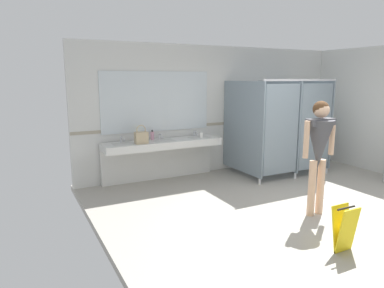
{
  "coord_description": "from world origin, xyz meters",
  "views": [
    {
      "loc": [
        -4.1,
        -3.67,
        2.05
      ],
      "look_at": [
        -1.79,
        0.85,
        1.08
      ],
      "focal_mm": 32.59,
      "sensor_mm": 36.0,
      "label": 1
    }
  ],
  "objects_px": {
    "handbag": "(141,137)",
    "paper_cup": "(201,135)",
    "soap_dispenser": "(152,136)",
    "person_standing": "(319,143)",
    "wet_floor_sign": "(345,228)"
  },
  "relations": [
    {
      "from": "handbag",
      "to": "paper_cup",
      "type": "relative_size",
      "value": 3.43
    },
    {
      "from": "soap_dispenser",
      "to": "paper_cup",
      "type": "bearing_deg",
      "value": -14.59
    },
    {
      "from": "person_standing",
      "to": "wet_floor_sign",
      "type": "xyz_separation_m",
      "value": [
        -0.58,
        -1.01,
        -0.81
      ]
    },
    {
      "from": "person_standing",
      "to": "handbag",
      "type": "distance_m",
      "value": 3.13
    },
    {
      "from": "paper_cup",
      "to": "person_standing",
      "type": "bearing_deg",
      "value": -77.06
    },
    {
      "from": "person_standing",
      "to": "wet_floor_sign",
      "type": "distance_m",
      "value": 1.42
    },
    {
      "from": "handbag",
      "to": "person_standing",
      "type": "bearing_deg",
      "value": -52.92
    },
    {
      "from": "soap_dispenser",
      "to": "person_standing",
      "type": "bearing_deg",
      "value": -61.0
    },
    {
      "from": "handbag",
      "to": "soap_dispenser",
      "type": "bearing_deg",
      "value": 42.6
    },
    {
      "from": "handbag",
      "to": "wet_floor_sign",
      "type": "relative_size",
      "value": 0.63
    },
    {
      "from": "paper_cup",
      "to": "wet_floor_sign",
      "type": "relative_size",
      "value": 0.18
    },
    {
      "from": "soap_dispenser",
      "to": "paper_cup",
      "type": "distance_m",
      "value": 1.0
    },
    {
      "from": "handbag",
      "to": "wet_floor_sign",
      "type": "height_order",
      "value": "handbag"
    },
    {
      "from": "person_standing",
      "to": "soap_dispenser",
      "type": "xyz_separation_m",
      "value": [
        -1.55,
        2.8,
        -0.18
      ]
    },
    {
      "from": "soap_dispenser",
      "to": "wet_floor_sign",
      "type": "height_order",
      "value": "soap_dispenser"
    }
  ]
}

